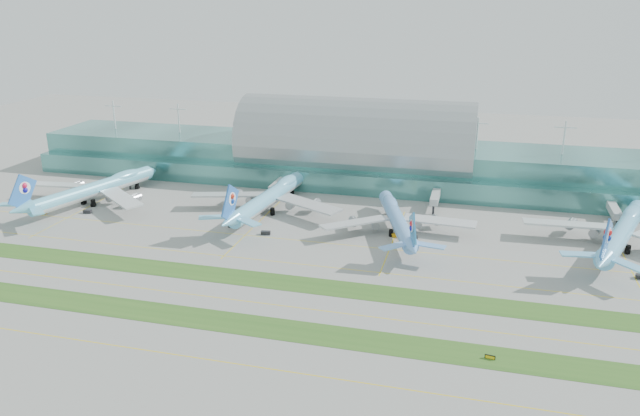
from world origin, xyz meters
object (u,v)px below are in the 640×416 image
(airliner_a, at_px, (95,188))
(taxiway_sign_east, at_px, (490,357))
(airliner_b, at_px, (270,196))
(airliner_d, at_px, (623,230))
(airliner_c, at_px, (397,218))
(terminal, at_px, (356,154))

(airliner_a, relative_size, taxiway_sign_east, 28.72)
(airliner_b, distance_m, airliner_d, 144.47)
(airliner_c, bearing_deg, airliner_a, 160.88)
(airliner_c, bearing_deg, airliner_d, -13.95)
(airliner_c, xyz_separation_m, airliner_d, (85.65, 5.55, 0.91))
(terminal, relative_size, airliner_d, 4.22)
(airliner_c, xyz_separation_m, taxiway_sign_east, (37.34, -87.25, -5.58))
(airliner_d, distance_m, taxiway_sign_east, 104.82)
(airliner_c, bearing_deg, terminal, 96.31)
(airliner_d, bearing_deg, taxiway_sign_east, -97.71)
(airliner_c, relative_size, taxiway_sign_east, 25.18)
(taxiway_sign_east, bearing_deg, terminal, 122.38)
(airliner_b, bearing_deg, airliner_c, -6.30)
(airliner_a, height_order, airliner_c, airliner_a)
(airliner_a, relative_size, airliner_c, 1.14)
(terminal, relative_size, airliner_c, 4.80)
(airliner_b, height_order, airliner_d, airliner_d)
(airliner_d, bearing_deg, airliner_c, -156.51)
(airliner_b, xyz_separation_m, airliner_c, (58.64, -12.82, -0.82))
(terminal, bearing_deg, airliner_b, -115.41)
(terminal, xyz_separation_m, airliner_c, (31.30, -70.39, -8.05))
(airliner_b, relative_size, airliner_c, 1.16)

